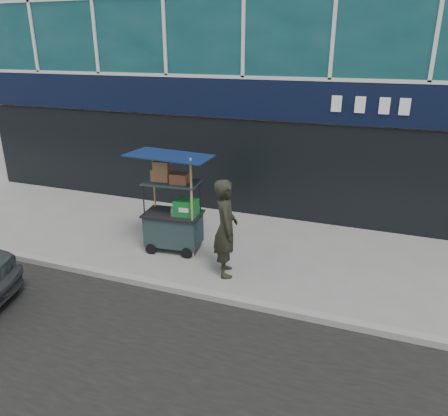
% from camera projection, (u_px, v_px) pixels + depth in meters
% --- Properties ---
extents(ground, '(80.00, 80.00, 0.00)m').
position_uv_depth(ground, '(174.00, 285.00, 8.00)').
color(ground, slate).
rests_on(ground, ground).
extents(curb, '(80.00, 0.18, 0.12)m').
position_uv_depth(curb, '(169.00, 287.00, 7.80)').
color(curb, gray).
rests_on(curb, ground).
extents(vendor_cart, '(1.70, 1.28, 2.15)m').
position_uv_depth(vendor_cart, '(174.00, 217.00, 9.11)').
color(vendor_cart, black).
rests_on(vendor_cart, ground).
extents(vendor_man, '(0.69, 0.81, 1.88)m').
position_uv_depth(vendor_man, '(226.00, 228.00, 8.06)').
color(vendor_man, black).
rests_on(vendor_man, ground).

